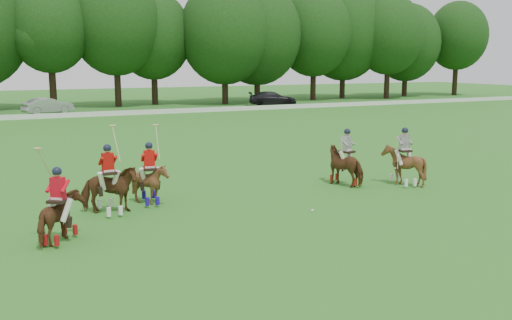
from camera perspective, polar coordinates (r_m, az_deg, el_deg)
name	(u,v)px	position (r m, az deg, el deg)	size (l,w,h in m)	color
ground	(244,238)	(16.19, -1.20, -7.84)	(180.00, 180.00, 0.00)	#287521
tree_line	(52,27)	(62.56, -19.70, 12.38)	(117.98, 14.32, 14.75)	black
boundary_rail	(67,115)	(52.67, -18.36, 4.28)	(120.00, 0.10, 0.44)	white
car_mid	(48,106)	(56.97, -20.08, 5.11)	(1.59, 4.56, 1.50)	#A5A5AA
car_right	(272,99)	(63.59, 1.66, 6.16)	(2.16, 5.30, 1.54)	black
polo_red_a	(60,216)	(16.53, -19.05, -5.32)	(1.55, 1.75, 2.65)	#522616
polo_red_b	(109,189)	(19.10, -14.48, -2.85)	(1.66, 1.45, 2.83)	#522616
polo_red_c	(150,182)	(20.11, -10.55, -2.22)	(1.34, 1.46, 2.71)	#522616
polo_stripe_a	(346,165)	(23.09, 9.02, -0.48)	(1.46, 2.03, 2.27)	#522616
polo_stripe_b	(403,164)	(23.53, 14.53, -0.43)	(1.53, 1.66, 2.32)	#522616
polo_ball	(312,211)	(18.99, 5.65, -5.05)	(0.09, 0.09, 0.09)	white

